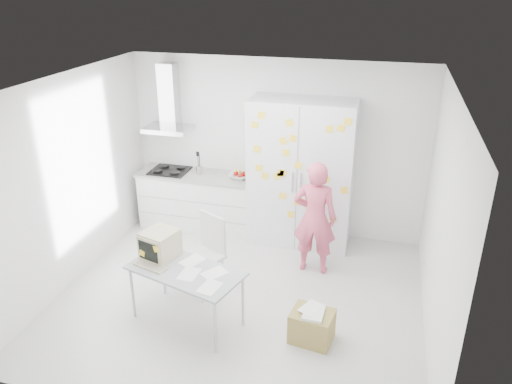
% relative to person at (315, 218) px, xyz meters
% --- Properties ---
extents(floor, '(4.50, 4.00, 0.02)m').
position_rel_person_xyz_m(floor, '(-0.79, -0.90, -0.81)').
color(floor, silver).
rests_on(floor, ground).
extents(walls, '(4.52, 4.01, 2.70)m').
position_rel_person_xyz_m(walls, '(-0.79, -0.18, 0.55)').
color(walls, white).
rests_on(walls, ground).
extents(ceiling, '(4.50, 4.00, 0.02)m').
position_rel_person_xyz_m(ceiling, '(-0.79, -0.90, 1.90)').
color(ceiling, white).
rests_on(ceiling, walls).
extents(counter_run, '(1.84, 0.63, 1.28)m').
position_rel_person_xyz_m(counter_run, '(-1.99, 0.80, -0.33)').
color(counter_run, white).
rests_on(counter_run, ground).
extents(range_hood, '(0.70, 0.48, 1.01)m').
position_rel_person_xyz_m(range_hood, '(-2.44, 0.94, 1.16)').
color(range_hood, silver).
rests_on(range_hood, walls).
extents(tall_cabinet, '(1.50, 0.68, 2.20)m').
position_rel_person_xyz_m(tall_cabinet, '(-0.34, 0.77, 0.30)').
color(tall_cabinet, silver).
rests_on(tall_cabinet, ground).
extents(person, '(0.58, 0.39, 1.59)m').
position_rel_person_xyz_m(person, '(0.00, 0.00, 0.00)').
color(person, '#CF506C').
rests_on(person, ground).
extents(desk, '(1.45, 1.01, 1.05)m').
position_rel_person_xyz_m(desk, '(-1.49, -1.38, -0.00)').
color(desk, '#9CA1A7').
rests_on(desk, ground).
extents(chair, '(0.62, 0.62, 1.02)m').
position_rel_person_xyz_m(chair, '(-1.26, -0.79, -0.22)').
color(chair, silver).
rests_on(chair, ground).
extents(cardboard_box, '(0.51, 0.43, 0.40)m').
position_rel_person_xyz_m(cardboard_box, '(0.22, -1.45, -0.61)').
color(cardboard_box, '#9C8743').
rests_on(cardboard_box, ground).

